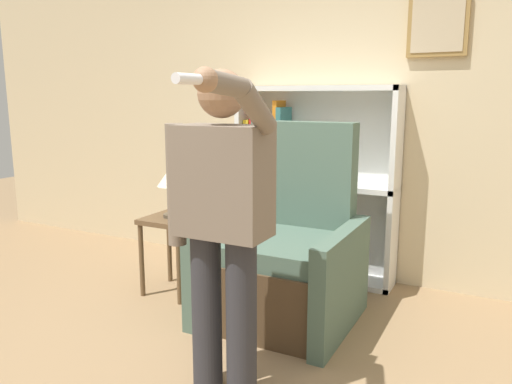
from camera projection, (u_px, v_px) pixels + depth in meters
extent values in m
cube|color=beige|center=(348.00, 104.00, 3.94)|extent=(8.00, 0.06, 2.80)
cube|color=olive|center=(438.00, 25.00, 3.50)|extent=(0.41, 0.04, 0.43)
cube|color=tan|center=(438.00, 25.00, 3.48)|extent=(0.35, 0.01, 0.37)
cube|color=white|center=(245.00, 178.00, 4.27)|extent=(0.04, 0.28, 1.54)
cube|color=white|center=(395.00, 191.00, 3.70)|extent=(0.04, 0.28, 1.54)
cube|color=white|center=(320.00, 182.00, 4.10)|extent=(1.31, 0.01, 1.54)
cube|color=white|center=(312.00, 273.00, 4.13)|extent=(1.31, 0.28, 0.04)
cube|color=white|center=(314.00, 184.00, 3.99)|extent=(1.31, 0.28, 0.04)
cube|color=white|center=(317.00, 88.00, 3.84)|extent=(1.31, 0.28, 0.04)
cube|color=#238438|center=(250.00, 225.00, 4.33)|extent=(0.03, 0.19, 0.65)
cube|color=#9E7A47|center=(253.00, 236.00, 4.33)|extent=(0.03, 0.16, 0.45)
cube|color=white|center=(257.00, 229.00, 4.30)|extent=(0.02, 0.18, 0.58)
cube|color=orange|center=(262.00, 228.00, 4.27)|extent=(0.05, 0.16, 0.61)
cube|color=gold|center=(267.00, 237.00, 4.26)|extent=(0.04, 0.21, 0.48)
cube|color=black|center=(273.00, 230.00, 4.23)|extent=(0.05, 0.16, 0.61)
cube|color=#337070|center=(280.00, 230.00, 4.20)|extent=(0.05, 0.22, 0.63)
cube|color=#1E47B2|center=(285.00, 228.00, 4.17)|extent=(0.04, 0.19, 0.67)
cube|color=gold|center=(250.00, 148.00, 4.20)|extent=(0.05, 0.17, 0.48)
cube|color=red|center=(256.00, 146.00, 4.17)|extent=(0.05, 0.16, 0.52)
cube|color=#238438|center=(262.00, 149.00, 4.15)|extent=(0.05, 0.20, 0.48)
cube|color=orange|center=(268.00, 148.00, 4.12)|extent=(0.05, 0.24, 0.50)
cube|color=gold|center=(273.00, 150.00, 4.10)|extent=(0.04, 0.16, 0.47)
cube|color=orange|center=(279.00, 140.00, 4.06)|extent=(0.04, 0.19, 0.64)
cube|color=#337070|center=(284.00, 144.00, 4.05)|extent=(0.04, 0.23, 0.58)
cube|color=#4C3823|center=(280.00, 287.00, 3.28)|extent=(0.74, 0.82, 0.45)
cube|color=#4C6656|center=(278.00, 247.00, 3.19)|extent=(0.70, 0.70, 0.12)
cube|color=#4C6656|center=(303.00, 198.00, 3.51)|extent=(0.74, 0.16, 1.07)
cube|color=#4C6656|center=(225.00, 262.00, 3.45)|extent=(0.10, 0.90, 0.66)
cube|color=#4C6656|center=(342.00, 283.00, 3.07)|extent=(0.10, 0.90, 0.66)
cylinder|color=#2D2D33|center=(207.00, 311.00, 2.49)|extent=(0.15, 0.15, 0.81)
cylinder|color=#2D2D33|center=(241.00, 319.00, 2.40)|extent=(0.15, 0.15, 0.81)
cube|color=#756656|center=(222.00, 181.00, 2.32)|extent=(0.44, 0.24, 0.52)
sphere|color=#997051|center=(221.00, 94.00, 2.24)|extent=(0.22, 0.22, 0.22)
cylinder|color=#756656|center=(176.00, 185.00, 2.44)|extent=(0.09, 0.09, 0.60)
cylinder|color=#756656|center=(255.00, 108.00, 2.05)|extent=(0.09, 0.28, 0.23)
cylinder|color=#756656|center=(225.00, 84.00, 1.82)|extent=(0.08, 0.27, 0.10)
sphere|color=#997051|center=(205.00, 80.00, 1.70)|extent=(0.09, 0.09, 0.09)
cylinder|color=white|center=(189.00, 79.00, 1.62)|extent=(0.04, 0.15, 0.04)
cube|color=brown|center=(173.00, 219.00, 3.68)|extent=(0.39, 0.39, 0.04)
cylinder|color=brown|center=(142.00, 260.00, 3.67)|extent=(0.04, 0.04, 0.55)
cylinder|color=brown|center=(179.00, 267.00, 3.52)|extent=(0.04, 0.04, 0.55)
cylinder|color=brown|center=(169.00, 248.00, 3.96)|extent=(0.04, 0.04, 0.55)
cylinder|color=brown|center=(205.00, 254.00, 3.81)|extent=(0.04, 0.04, 0.55)
cylinder|color=#4C4233|center=(173.00, 215.00, 3.68)|extent=(0.14, 0.14, 0.02)
cylinder|color=#4C4233|center=(172.00, 200.00, 3.66)|extent=(0.03, 0.03, 0.21)
cone|color=beige|center=(171.00, 176.00, 3.62)|extent=(0.21, 0.21, 0.15)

